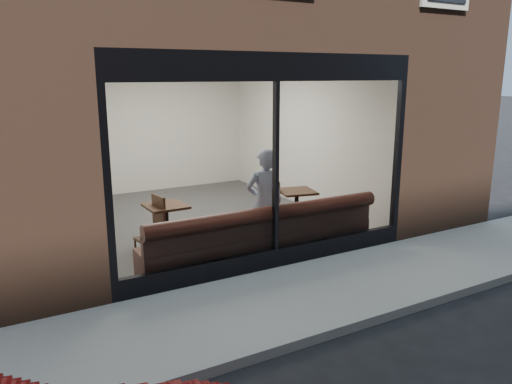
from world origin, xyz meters
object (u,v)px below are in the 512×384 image
banquette (262,246)px  person (265,202)px  cafe_chair_right (264,217)px  cafe_table_right (297,191)px  cafe_table_left (166,206)px  cafe_chair_left (150,239)px

banquette → person: person is taller
person → cafe_chair_right: size_ratio=3.75×
cafe_table_right → cafe_chair_right: cafe_table_right is taller
cafe_chair_right → cafe_table_right: bearing=150.3°
banquette → cafe_chair_right: 1.58m
cafe_table_left → cafe_chair_left: cafe_table_left is taller
cafe_table_left → banquette: bearing=-47.7°
banquette → cafe_table_left: (-1.14, 1.25, 0.52)m
person → cafe_table_left: 1.69m
cafe_chair_right → banquette: bearing=57.0°
person → cafe_chair_right: (0.66, 1.15, -0.64)m
cafe_table_left → cafe_table_right: same height
cafe_table_left → cafe_table_right: (2.52, -0.20, 0.00)m
cafe_table_right → cafe_chair_right: 0.80m
banquette → cafe_chair_left: (-1.47, 1.17, 0.01)m
banquette → cafe_chair_right: banquette is taller
cafe_chair_right → person: bearing=58.7°
person → cafe_table_right: person is taller
cafe_chair_left → cafe_table_right: bearing=168.1°
banquette → cafe_chair_left: bearing=141.6°
cafe_table_left → cafe_chair_right: (1.97, 0.10, -0.50)m
person → cafe_table_left: person is taller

